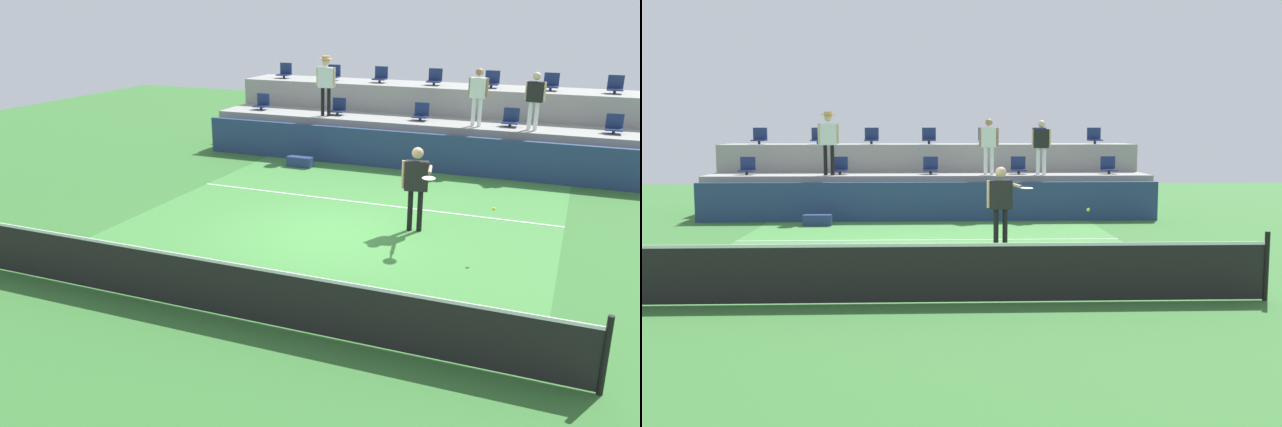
% 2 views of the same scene
% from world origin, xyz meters
% --- Properties ---
extents(ground_plane, '(40.00, 40.00, 0.00)m').
position_xyz_m(ground_plane, '(0.00, 0.00, 0.00)').
color(ground_plane, '#336B2D').
extents(court_inner_paint, '(9.00, 10.00, 0.01)m').
position_xyz_m(court_inner_paint, '(0.00, 1.00, 0.00)').
color(court_inner_paint, '#3D7F38').
rests_on(court_inner_paint, ground_plane).
extents(court_service_line, '(9.00, 0.06, 0.00)m').
position_xyz_m(court_service_line, '(0.00, 2.40, 0.01)').
color(court_service_line, white).
rests_on(court_service_line, ground_plane).
extents(tennis_net, '(10.48, 0.08, 1.07)m').
position_xyz_m(tennis_net, '(0.00, -4.00, 0.50)').
color(tennis_net, black).
rests_on(tennis_net, ground_plane).
extents(sponsor_backboard, '(13.00, 0.16, 1.10)m').
position_xyz_m(sponsor_backboard, '(0.00, 6.00, 0.55)').
color(sponsor_backboard, navy).
rests_on(sponsor_backboard, ground_plane).
extents(seating_tier_lower, '(13.00, 1.80, 1.25)m').
position_xyz_m(seating_tier_lower, '(0.00, 7.30, 0.62)').
color(seating_tier_lower, gray).
rests_on(seating_tier_lower, ground_plane).
extents(seating_tier_upper, '(13.00, 1.80, 2.10)m').
position_xyz_m(seating_tier_upper, '(0.00, 9.10, 1.05)').
color(seating_tier_upper, gray).
rests_on(seating_tier_upper, ground_plane).
extents(stadium_chair_lower_far_left, '(0.44, 0.40, 0.52)m').
position_xyz_m(stadium_chair_lower_far_left, '(-5.33, 7.23, 1.46)').
color(stadium_chair_lower_far_left, '#2D2D33').
rests_on(stadium_chair_lower_far_left, seating_tier_lower).
extents(stadium_chair_lower_left, '(0.44, 0.40, 0.52)m').
position_xyz_m(stadium_chair_lower_left, '(-2.62, 7.23, 1.46)').
color(stadium_chair_lower_left, '#2D2D33').
rests_on(stadium_chair_lower_left, seating_tier_lower).
extents(stadium_chair_lower_center, '(0.44, 0.40, 0.52)m').
position_xyz_m(stadium_chair_lower_center, '(0.05, 7.23, 1.46)').
color(stadium_chair_lower_center, '#2D2D33').
rests_on(stadium_chair_lower_center, seating_tier_lower).
extents(stadium_chair_lower_right, '(0.44, 0.40, 0.52)m').
position_xyz_m(stadium_chair_lower_right, '(2.66, 7.23, 1.46)').
color(stadium_chair_lower_right, '#2D2D33').
rests_on(stadium_chair_lower_right, seating_tier_lower).
extents(stadium_chair_lower_far_right, '(0.44, 0.40, 0.52)m').
position_xyz_m(stadium_chair_lower_far_right, '(5.37, 7.23, 1.46)').
color(stadium_chair_lower_far_right, '#2D2D33').
rests_on(stadium_chair_lower_far_right, seating_tier_lower).
extents(stadium_chair_upper_far_left, '(0.44, 0.40, 0.52)m').
position_xyz_m(stadium_chair_upper_far_left, '(-5.35, 9.03, 2.31)').
color(stadium_chair_upper_far_left, '#2D2D33').
rests_on(stadium_chair_upper_far_left, seating_tier_upper).
extents(stadium_chair_upper_left, '(0.44, 0.40, 0.52)m').
position_xyz_m(stadium_chair_upper_left, '(-3.51, 9.03, 2.31)').
color(stadium_chair_upper_left, '#2D2D33').
rests_on(stadium_chair_upper_left, seating_tier_upper).
extents(stadium_chair_upper_mid_left, '(0.44, 0.40, 0.52)m').
position_xyz_m(stadium_chair_upper_mid_left, '(-1.82, 9.03, 2.31)').
color(stadium_chair_upper_mid_left, '#2D2D33').
rests_on(stadium_chair_upper_mid_left, seating_tier_upper).
extents(stadium_chair_upper_center, '(0.44, 0.40, 0.52)m').
position_xyz_m(stadium_chair_upper_center, '(-0.00, 9.03, 2.31)').
color(stadium_chair_upper_center, '#2D2D33').
rests_on(stadium_chair_upper_center, seating_tier_upper).
extents(stadium_chair_upper_mid_right, '(0.44, 0.40, 0.52)m').
position_xyz_m(stadium_chair_upper_mid_right, '(1.80, 9.03, 2.31)').
color(stadium_chair_upper_mid_right, '#2D2D33').
rests_on(stadium_chair_upper_mid_right, seating_tier_upper).
extents(stadium_chair_upper_right, '(0.44, 0.40, 0.52)m').
position_xyz_m(stadium_chair_upper_right, '(3.55, 9.03, 2.31)').
color(stadium_chair_upper_right, '#2D2D33').
rests_on(stadium_chair_upper_right, seating_tier_upper).
extents(stadium_chair_upper_far_right, '(0.44, 0.40, 0.52)m').
position_xyz_m(stadium_chair_upper_far_right, '(5.32, 9.03, 2.31)').
color(stadium_chair_upper_far_right, '#2D2D33').
rests_on(stadium_chair_upper_far_right, seating_tier_upper).
extents(tennis_player, '(0.92, 1.19, 1.80)m').
position_xyz_m(tennis_player, '(1.57, 0.90, 1.12)').
color(tennis_player, black).
rests_on(tennis_player, ground_plane).
extents(spectator_with_hat, '(0.62, 0.47, 1.83)m').
position_xyz_m(spectator_with_hat, '(-2.89, 6.85, 2.39)').
color(spectator_with_hat, black).
rests_on(spectator_with_hat, seating_tier_lower).
extents(spectator_in_white, '(0.58, 0.25, 1.63)m').
position_xyz_m(spectator_in_white, '(1.75, 6.85, 2.23)').
color(spectator_in_white, white).
rests_on(spectator_in_white, seating_tier_lower).
extents(spectator_in_grey, '(0.56, 0.27, 1.59)m').
position_xyz_m(spectator_in_grey, '(3.29, 6.85, 2.19)').
color(spectator_in_grey, white).
rests_on(spectator_in_grey, seating_tier_lower).
extents(tennis_ball, '(0.07, 0.07, 0.07)m').
position_xyz_m(tennis_ball, '(3.27, 0.01, 0.97)').
color(tennis_ball, '#CCE033').
extents(equipment_bag, '(0.76, 0.28, 0.30)m').
position_xyz_m(equipment_bag, '(-3.00, 5.11, 0.15)').
color(equipment_bag, navy).
rests_on(equipment_bag, ground_plane).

